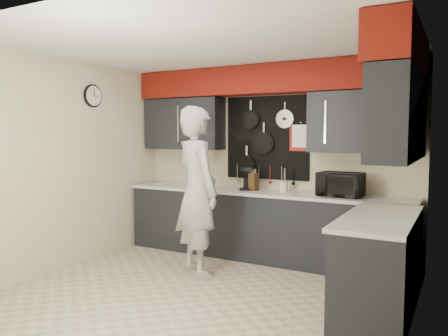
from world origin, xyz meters
The scene contains 10 objects.
ground centered at (0.00, 0.00, 0.00)m, with size 4.00×4.00×0.00m, color #C0B895.
back_wall_assembly centered at (0.01, 1.60, 2.01)m, with size 4.00×0.36×2.60m.
right_wall_assembly centered at (1.85, 0.26, 1.94)m, with size 0.36×3.50×2.60m.
left_wall_assembly centered at (-1.99, 0.02, 1.33)m, with size 0.05×3.50×2.60m.
base_cabinets centered at (0.49, 1.13, 0.46)m, with size 3.95×2.20×0.92m.
microwave centered at (1.05, 1.44, 1.07)m, with size 0.52×0.36×0.29m, color black.
knife_block centered at (-0.11, 1.42, 1.03)m, with size 0.10×0.10×0.23m, color #32200F.
utensil_crock centered at (0.30, 1.47, 0.99)m, with size 0.11×0.11×0.14m, color white.
coffee_maker centered at (-0.21, 1.47, 1.08)m, with size 0.20×0.23×0.31m.
person centered at (-0.41, 0.49, 1.00)m, with size 0.73×0.48×2.00m, color #B2B1AF.
Camera 1 is at (2.34, -3.86, 1.68)m, focal length 35.00 mm.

